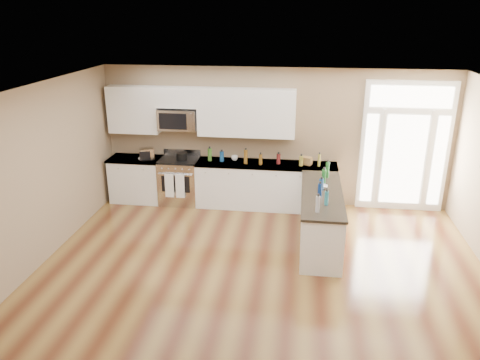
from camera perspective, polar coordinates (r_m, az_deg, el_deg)
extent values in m
plane|color=#532A17|center=(6.51, 1.55, -16.12)|extent=(8.00, 8.00, 0.00)
plane|color=#8E775A|center=(9.56, 4.28, 5.20)|extent=(7.00, 0.00, 7.00)
plane|color=white|center=(5.36, 1.83, 8.84)|extent=(8.00, 8.00, 0.00)
cube|color=white|center=(10.13, -12.40, 0.01)|extent=(1.06, 0.62, 0.90)
cube|color=black|center=(10.27, -12.23, -2.08)|extent=(1.02, 0.52, 0.10)
cube|color=black|center=(9.98, -12.59, 2.55)|extent=(1.10, 0.66, 0.04)
cube|color=white|center=(9.56, 3.09, -0.74)|extent=(2.81, 0.62, 0.90)
cube|color=black|center=(9.71, 3.04, -2.95)|extent=(2.77, 0.52, 0.10)
cube|color=black|center=(9.41, 3.14, 1.94)|extent=(2.85, 0.66, 0.04)
cube|color=white|center=(8.21, 9.77, -4.66)|extent=(0.65, 2.28, 0.90)
cube|color=black|center=(8.38, 9.61, -7.14)|extent=(0.61, 2.18, 0.10)
cube|color=black|center=(8.03, 9.97, -1.61)|extent=(0.69, 2.32, 0.04)
cube|color=white|center=(9.87, -12.81, 8.37)|extent=(1.04, 0.33, 0.95)
cube|color=white|center=(9.33, 0.77, 8.20)|extent=(1.94, 0.33, 0.95)
cube|color=white|center=(9.54, -7.61, 9.98)|extent=(0.82, 0.33, 0.40)
cube|color=silver|center=(9.59, -7.54, 7.35)|extent=(0.78, 0.40, 0.42)
cube|color=black|center=(9.41, -8.22, 7.08)|extent=(0.56, 0.01, 0.32)
cube|color=white|center=(9.74, 19.42, 3.77)|extent=(1.70, 0.08, 2.60)
cube|color=white|center=(9.76, 19.31, 2.29)|extent=(0.78, 0.02, 1.80)
cube|color=white|center=(9.65, 15.47, 2.49)|extent=(0.22, 0.02, 1.80)
cube|color=white|center=(9.92, 23.04, 2.07)|extent=(0.22, 0.02, 1.80)
cube|color=white|center=(9.48, 20.18, 9.49)|extent=(1.50, 0.02, 0.40)
cube|color=silver|center=(9.86, -7.34, -0.18)|extent=(0.79, 0.65, 0.92)
cube|color=black|center=(9.70, -7.46, 2.45)|extent=(0.79, 0.60, 0.03)
cube|color=silver|center=(9.96, -7.04, 3.38)|extent=(0.79, 0.04, 0.14)
cube|color=black|center=(9.54, -7.86, -0.52)|extent=(0.58, 0.01, 0.34)
cylinder|color=silver|center=(9.44, -7.96, 0.67)|extent=(0.70, 0.02, 0.02)
cube|color=white|center=(9.54, -8.60, -0.67)|extent=(0.18, 0.02, 0.50)
cube|color=white|center=(9.49, -7.33, -0.74)|extent=(0.18, 0.02, 0.50)
cylinder|color=black|center=(9.61, -7.11, 2.93)|extent=(0.25, 0.25, 0.17)
cube|color=silver|center=(9.78, -11.28, 3.13)|extent=(0.34, 0.31, 0.24)
cube|color=brown|center=(9.39, 8.16, 2.33)|extent=(0.23, 0.20, 0.15)
imported|color=white|center=(9.80, -11.83, 2.53)|extent=(0.20, 0.20, 0.04)
imported|color=white|center=(8.20, 10.09, -0.79)|extent=(0.20, 0.20, 0.05)
imported|color=white|center=(9.56, -0.67, 2.70)|extent=(0.15, 0.15, 0.10)
cylinder|color=#19591E|center=(8.69, 10.60, 1.22)|extent=(0.07, 0.07, 0.29)
cylinder|color=navy|center=(9.49, -2.24, 2.89)|extent=(0.09, 0.09, 0.20)
cylinder|color=brown|center=(9.29, 2.52, 2.52)|extent=(0.07, 0.07, 0.21)
cylinder|color=olive|center=(9.30, 9.63, 2.39)|extent=(0.06, 0.06, 0.25)
cylinder|color=#26727F|center=(7.48, 10.50, -2.19)|extent=(0.06, 0.06, 0.23)
cylinder|color=#591919|center=(9.35, 4.71, 2.58)|extent=(0.08, 0.08, 0.21)
cylinder|color=#B2B2B7|center=(7.19, 9.47, -2.92)|extent=(0.07, 0.07, 0.26)
cylinder|color=navy|center=(7.80, 9.71, -1.20)|extent=(0.07, 0.07, 0.22)
cylinder|color=#3F7226|center=(9.54, -3.70, 3.12)|extent=(0.08, 0.08, 0.25)
cylinder|color=#19591E|center=(8.41, 10.18, 0.46)|extent=(0.07, 0.07, 0.25)
cylinder|color=navy|center=(8.09, 9.89, -0.54)|extent=(0.08, 0.08, 0.19)
cylinder|color=brown|center=(9.33, 0.71, 2.85)|extent=(0.07, 0.07, 0.28)
cylinder|color=olive|center=(9.28, 7.46, 2.33)|extent=(0.08, 0.08, 0.20)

